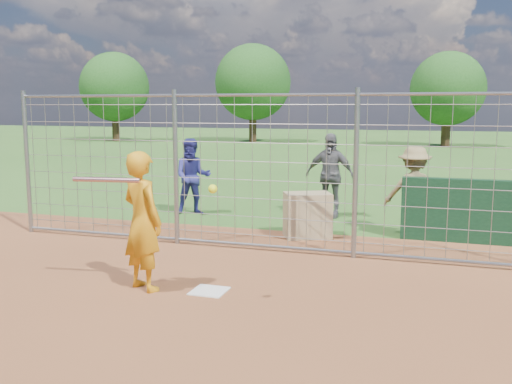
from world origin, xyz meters
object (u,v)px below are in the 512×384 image
(bystander_b, at_px, (329,175))
(bystander_c, at_px, (414,191))
(bystander_a, at_px, (193,177))
(batter, at_px, (142,221))
(equipment_bin, at_px, (307,215))

(bystander_b, distance_m, bystander_c, 2.15)
(bystander_a, bearing_deg, batter, -96.10)
(bystander_b, bearing_deg, batter, -97.87)
(batter, height_order, bystander_a, batter)
(bystander_b, relative_size, equipment_bin, 2.22)
(batter, height_order, bystander_b, batter)
(batter, distance_m, bystander_b, 5.69)
(bystander_c, height_order, equipment_bin, bystander_c)
(bystander_b, bearing_deg, equipment_bin, -84.46)
(bystander_b, distance_m, equipment_bin, 2.07)
(bystander_c, bearing_deg, equipment_bin, 10.73)
(batter, bearing_deg, bystander_a, -48.43)
(bystander_a, height_order, bystander_c, bystander_a)
(batter, distance_m, bystander_a, 5.11)
(bystander_a, bearing_deg, equipment_bin, -48.96)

